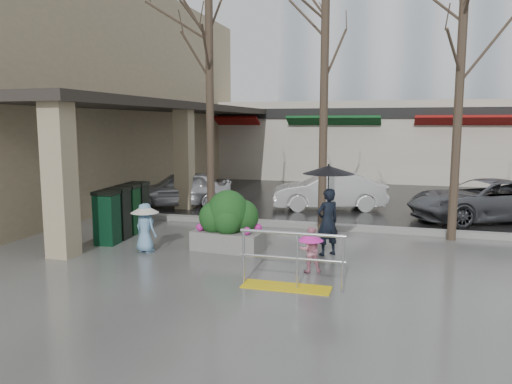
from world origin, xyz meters
The scene contains 20 objects.
ground centered at (0.00, 0.00, 0.00)m, with size 120.00×120.00×0.00m, color #51514F.
street_asphalt centered at (0.00, 22.00, 0.01)m, with size 120.00×36.00×0.01m, color black.
curb centered at (0.00, 4.00, 0.07)m, with size 120.00×0.30×0.15m, color gray.
near_building centered at (-9.00, 8.00, 4.00)m, with size 6.00×18.00×8.00m, color tan.
canopy_slab centered at (-4.80, 8.00, 3.62)m, with size 2.80×18.00×0.25m, color #2D2823.
pillar_front centered at (-3.90, -0.50, 1.75)m, with size 0.55×0.55×3.50m, color tan.
pillar_back centered at (-3.90, 6.00, 1.75)m, with size 0.55×0.55×3.50m, color tan.
storefront_row centered at (2.00, 17.97, 2.01)m, with size 34.00×6.74×4.00m.
handrail centered at (1.36, -1.20, 0.38)m, with size 1.90×0.50×1.03m.
tree_west centered at (-2.00, 3.60, 5.08)m, with size 3.20×3.20×6.80m.
tree_midwest centered at (1.20, 3.60, 5.23)m, with size 3.20×3.20×7.00m.
tree_mideast centered at (4.50, 3.60, 4.86)m, with size 3.20×3.20×6.50m.
woman centered at (1.68, 1.24, 1.27)m, with size 1.15×1.15×2.05m.
child_pink centered at (1.54, -0.14, 0.53)m, with size 0.53×0.52×0.91m.
child_blue centered at (-2.35, 0.36, 0.67)m, with size 0.64×0.64×1.14m.
planter centered at (-0.58, 1.06, 0.67)m, with size 1.68×0.99×1.41m.
news_boxes centered at (-3.69, 1.67, 0.66)m, with size 0.76×2.39×1.31m.
car_a centered at (-4.26, 6.33, 0.63)m, with size 1.49×3.70×1.26m, color silver.
car_b centered at (0.88, 7.23, 0.63)m, with size 1.33×3.82×1.26m, color silver.
car_c centered at (5.64, 6.52, 0.63)m, with size 2.09×4.53×1.26m, color #595B61.
Camera 1 is at (3.18, -9.64, 2.93)m, focal length 35.00 mm.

